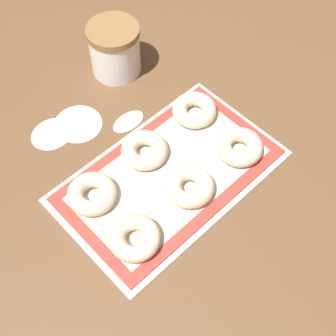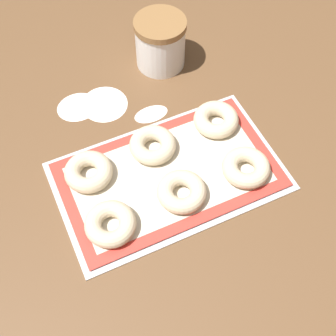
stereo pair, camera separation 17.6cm
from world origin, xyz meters
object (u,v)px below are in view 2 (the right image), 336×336
at_px(baking_tray, 168,174).
at_px(bagel_back_left, 89,172).
at_px(bagel_front_left, 110,224).
at_px(bagel_front_center, 182,192).
at_px(bagel_back_center, 153,145).
at_px(bagel_front_right, 246,168).
at_px(flour_canister, 160,43).
at_px(bagel_back_right, 216,120).

xyz_separation_m(baking_tray, bagel_back_left, (-0.16, 0.06, 0.02)).
relative_size(bagel_front_left, bagel_front_center, 1.00).
distance_m(bagel_back_left, bagel_back_center, 0.15).
xyz_separation_m(baking_tray, bagel_back_center, (-0.01, 0.07, 0.02)).
distance_m(bagel_front_right, flour_canister, 0.39).
distance_m(bagel_front_center, bagel_front_right, 0.15).
height_order(bagel_front_left, flour_canister, flour_canister).
distance_m(bagel_back_center, bagel_back_right, 0.16).
xyz_separation_m(baking_tray, bagel_front_right, (0.15, -0.07, 0.02)).
relative_size(bagel_front_left, bagel_back_center, 1.00).
height_order(bagel_back_left, flour_canister, flour_canister).
height_order(bagel_back_left, bagel_back_center, same).
bearing_deg(bagel_front_center, bagel_front_left, -177.33).
distance_m(bagel_front_right, bagel_back_center, 0.21).
xyz_separation_m(baking_tray, bagel_back_right, (0.15, 0.07, 0.02)).
xyz_separation_m(bagel_back_left, bagel_back_center, (0.15, 0.01, 0.00)).
bearing_deg(bagel_back_center, bagel_front_center, -87.23).
height_order(bagel_back_right, flour_canister, flour_canister).
relative_size(bagel_front_center, bagel_back_left, 1.00).
distance_m(baking_tray, bagel_back_center, 0.07).
xyz_separation_m(bagel_back_left, bagel_back_right, (0.31, 0.01, 0.00)).
xyz_separation_m(bagel_back_center, flour_canister, (0.13, 0.25, 0.04)).
bearing_deg(bagel_back_center, bagel_front_right, -41.25).
relative_size(bagel_front_left, bagel_front_right, 1.00).
xyz_separation_m(bagel_front_left, flour_canister, (0.28, 0.39, 0.04)).
relative_size(bagel_front_left, bagel_back_right, 1.00).
height_order(baking_tray, flour_canister, flour_canister).
bearing_deg(flour_canister, bagel_back_right, -83.77).
distance_m(bagel_front_right, bagel_back_right, 0.14).
relative_size(baking_tray, bagel_back_right, 4.66).
bearing_deg(bagel_front_center, bagel_front_right, -1.52).
height_order(baking_tray, bagel_back_left, bagel_back_left).
distance_m(baking_tray, flour_canister, 0.35).
distance_m(bagel_back_center, flour_canister, 0.29).
bearing_deg(baking_tray, flour_canister, 68.32).
bearing_deg(bagel_back_right, bagel_front_right, -91.43).
relative_size(bagel_front_right, bagel_back_center, 1.00).
relative_size(bagel_back_left, bagel_back_right, 1.00).
xyz_separation_m(baking_tray, flour_canister, (0.13, 0.32, 0.06)).
xyz_separation_m(bagel_front_right, bagel_back_center, (-0.16, 0.14, 0.00)).
xyz_separation_m(bagel_front_right, flour_canister, (-0.02, 0.39, 0.04)).
relative_size(bagel_front_left, bagel_back_left, 1.00).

